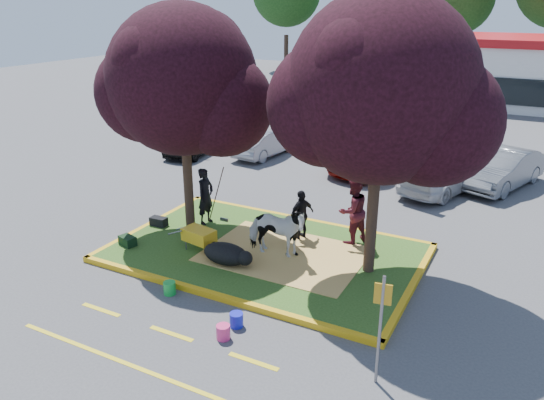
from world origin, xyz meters
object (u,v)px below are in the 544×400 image
at_px(bucket_blue, 236,320).
at_px(car_silver, 266,142).
at_px(calf, 226,254).
at_px(sign_post, 381,320).
at_px(wheelbarrow, 199,236).
at_px(bucket_green, 170,288).
at_px(car_black, 196,139).
at_px(bucket_pink, 223,332).
at_px(cow, 276,231).
at_px(handler, 206,196).

xyz_separation_m(bucket_blue, car_silver, (-5.81, 12.23, 0.46)).
distance_m(calf, sign_post, 5.51).
bearing_deg(wheelbarrow, car_silver, 118.19).
bearing_deg(bucket_green, sign_post, -8.10).
xyz_separation_m(sign_post, car_black, (-12.06, 11.39, -0.70)).
bearing_deg(bucket_pink, wheelbarrow, 131.64).
distance_m(sign_post, bucket_blue, 3.45).
relative_size(calf, bucket_blue, 4.03).
bearing_deg(sign_post, car_black, 127.70).
xyz_separation_m(calf, car_silver, (-4.20, 10.09, 0.19)).
distance_m(calf, bucket_green, 1.82).
height_order(cow, bucket_pink, cow).
distance_m(handler, sign_post, 8.20).
distance_m(bucket_blue, car_black, 14.16).
relative_size(bucket_blue, car_black, 0.08).
bearing_deg(cow, bucket_pink, -177.14).
height_order(cow, car_black, cow).
bearing_deg(handler, calf, -131.97).
distance_m(bucket_blue, car_silver, 13.55).
relative_size(calf, sign_post, 0.58).
relative_size(cow, calf, 1.33).
height_order(wheelbarrow, car_black, car_black).
xyz_separation_m(bucket_blue, car_black, (-8.84, 11.05, 0.50)).
xyz_separation_m(wheelbarrow, car_black, (-6.14, 8.53, 0.09)).
bearing_deg(handler, cow, -105.59).
height_order(calf, bucket_green, calf).
xyz_separation_m(cow, sign_post, (3.87, -3.49, 0.48)).
bearing_deg(car_silver, car_black, 27.68).
bearing_deg(calf, bucket_green, -127.43).
xyz_separation_m(sign_post, bucket_green, (-5.34, 0.76, -1.19)).
relative_size(wheelbarrow, bucket_green, 5.07).
bearing_deg(calf, bucket_pink, -79.81).
distance_m(handler, car_black, 8.64).
bearing_deg(bucket_pink, car_black, 127.38).
height_order(calf, bucket_pink, calf).
bearing_deg(bucket_blue, bucket_green, 168.99).
bearing_deg(car_silver, handler, 111.74).
height_order(bucket_blue, car_black, car_black).
distance_m(handler, bucket_pink, 5.98).
bearing_deg(calf, car_black, 108.15).
bearing_deg(sign_post, bucket_blue, 164.91).
relative_size(bucket_green, car_black, 0.08).
height_order(sign_post, bucket_pink, sign_post).
distance_m(cow, handler, 3.14).
xyz_separation_m(handler, bucket_green, (1.48, -3.77, -0.87)).
xyz_separation_m(handler, wheelbarrow, (0.90, -1.67, -0.46)).
xyz_separation_m(handler, bucket_blue, (3.61, -4.18, -0.87)).
relative_size(bucket_pink, car_silver, 0.08).
relative_size(sign_post, bucket_pink, 7.03).
distance_m(handler, wheelbarrow, 1.95).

